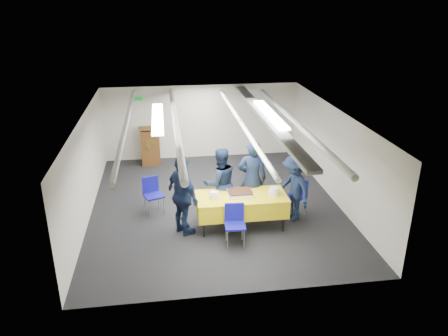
# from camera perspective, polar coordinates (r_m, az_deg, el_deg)

# --- Properties ---
(ground) EXTENTS (7.00, 7.00, 0.00)m
(ground) POSITION_cam_1_polar(r_m,az_deg,el_deg) (10.88, -1.12, -4.80)
(ground) COLOR black
(ground) RESTS_ON ground
(room_shell) EXTENTS (6.00, 7.00, 2.30)m
(room_shell) POSITION_cam_1_polar(r_m,az_deg,el_deg) (10.60, -0.96, 5.01)
(room_shell) COLOR silver
(room_shell) RESTS_ON ground
(serving_table) EXTENTS (1.99, 0.91, 0.77)m
(serving_table) POSITION_cam_1_polar(r_m,az_deg,el_deg) (9.66, 2.28, -4.76)
(serving_table) COLOR black
(serving_table) RESTS_ON ground
(sheet_cake) EXTENTS (0.54, 0.42, 0.09)m
(sheet_cake) POSITION_cam_1_polar(r_m,az_deg,el_deg) (9.58, 2.10, -3.27)
(sheet_cake) COLOR white
(sheet_cake) RESTS_ON serving_table
(plate_stack_left) EXTENTS (0.21, 0.21, 0.16)m
(plate_stack_left) POSITION_cam_1_polar(r_m,az_deg,el_deg) (9.40, -1.28, -3.58)
(plate_stack_left) COLOR white
(plate_stack_left) RESTS_ON serving_table
(plate_stack_right) EXTENTS (0.24, 0.24, 0.16)m
(plate_stack_right) POSITION_cam_1_polar(r_m,az_deg,el_deg) (9.63, 6.55, -3.07)
(plate_stack_right) COLOR white
(plate_stack_right) RESTS_ON serving_table
(podium) EXTENTS (0.62, 0.53, 1.25)m
(podium) POSITION_cam_1_polar(r_m,az_deg,el_deg) (13.41, -9.58, 2.98)
(podium) COLOR brown
(podium) RESTS_ON ground
(chair_near) EXTENTS (0.45, 0.45, 0.87)m
(chair_near) POSITION_cam_1_polar(r_m,az_deg,el_deg) (9.07, 1.41, -6.81)
(chair_near) COLOR gray
(chair_near) RESTS_ON ground
(chair_right) EXTENTS (0.55, 0.55, 0.87)m
(chair_right) POSITION_cam_1_polar(r_m,az_deg,el_deg) (10.41, 9.65, -3.17)
(chair_right) COLOR gray
(chair_right) RESTS_ON ground
(chair_left) EXTENTS (0.54, 0.54, 0.87)m
(chair_left) POSITION_cam_1_polar(r_m,az_deg,el_deg) (10.47, -9.37, -3.00)
(chair_left) COLOR gray
(chair_left) RESTS_ON ground
(sailor_a) EXTENTS (0.73, 0.53, 1.84)m
(sailor_a) POSITION_cam_1_polar(r_m,az_deg,el_deg) (10.04, 3.69, -1.42)
(sailor_a) COLOR black
(sailor_a) RESTS_ON ground
(sailor_b) EXTENTS (0.94, 0.80, 1.69)m
(sailor_b) POSITION_cam_1_polar(r_m,az_deg,el_deg) (10.00, -0.52, -1.97)
(sailor_b) COLOR black
(sailor_b) RESTS_ON ground
(sailor_c) EXTENTS (0.90, 1.14, 1.81)m
(sailor_c) POSITION_cam_1_polar(r_m,az_deg,el_deg) (9.30, -5.39, -3.59)
(sailor_c) COLOR black
(sailor_c) RESTS_ON ground
(sailor_d) EXTENTS (0.88, 1.15, 1.56)m
(sailor_d) POSITION_cam_1_polar(r_m,az_deg,el_deg) (10.04, 9.10, -2.55)
(sailor_d) COLOR black
(sailor_d) RESTS_ON ground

